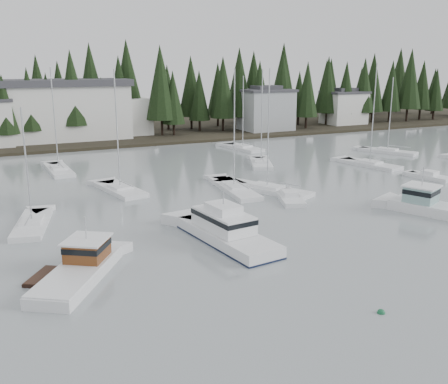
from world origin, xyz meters
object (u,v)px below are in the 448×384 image
(sailboat_7, at_px, (33,226))
(sailboat_11, at_px, (234,190))
(house_east_a, at_px, (266,109))
(lobster_boat_teal, at_px, (434,208))
(runabout_1, at_px, (289,199))
(runabout_2, at_px, (429,178))
(sailboat_13, at_px, (267,190))
(sailboat_10, at_px, (120,191))
(harbor_inn, at_px, (72,110))
(sailboat_3, at_px, (261,164))
(sailboat_0, at_px, (370,165))
(lobster_boat_brown, at_px, (79,271))
(cabin_cruiser_center, at_px, (226,233))
(house_east_b, at_px, (344,107))
(sailboat_8, at_px, (387,152))
(sailboat_4, at_px, (59,171))
(sailboat_5, at_px, (243,149))

(sailboat_7, distance_m, sailboat_11, 22.53)
(house_east_a, height_order, lobster_boat_teal, house_east_a)
(sailboat_7, bearing_deg, runabout_1, -81.60)
(runabout_2, bearing_deg, sailboat_13, 68.51)
(sailboat_10, height_order, runabout_2, sailboat_10)
(harbor_inn, bearing_deg, sailboat_3, -59.63)
(sailboat_11, bearing_deg, sailboat_0, -73.70)
(sailboat_7, distance_m, sailboat_10, 13.69)
(lobster_boat_brown, bearing_deg, sailboat_10, 12.70)
(cabin_cruiser_center, xyz_separation_m, sailboat_10, (-3.90, 19.91, -0.64))
(harbor_inn, distance_m, sailboat_10, 42.32)
(house_east_b, relative_size, sailboat_0, 0.64)
(house_east_b, distance_m, harbor_inn, 61.02)
(harbor_inn, height_order, lobster_boat_teal, harbor_inn)
(sailboat_8, bearing_deg, runabout_2, 126.52)
(lobster_boat_teal, bearing_deg, harbor_inn, -2.84)
(sailboat_10, relative_size, runabout_1, 2.07)
(sailboat_7, relative_size, runabout_1, 1.63)
(sailboat_8, distance_m, runabout_2, 18.95)
(sailboat_10, bearing_deg, sailboat_0, -101.95)
(sailboat_11, relative_size, runabout_2, 2.44)
(cabin_cruiser_center, height_order, sailboat_7, sailboat_7)
(house_east_b, xyz_separation_m, harbor_inn, (-60.96, 2.34, 1.37))
(sailboat_4, xyz_separation_m, runabout_2, (42.04, -24.33, 0.05))
(sailboat_8, relative_size, sailboat_13, 0.89)
(house_east_a, relative_size, sailboat_11, 0.75)
(sailboat_0, xyz_separation_m, sailboat_10, (-35.81, 0.38, -0.00))
(house_east_b, bearing_deg, lobster_boat_brown, -138.80)
(sailboat_7, bearing_deg, sailboat_13, -71.77)
(sailboat_8, bearing_deg, house_east_a, -16.45)
(sailboat_7, relative_size, sailboat_8, 0.88)
(sailboat_3, distance_m, runabout_1, 19.10)
(sailboat_0, height_order, sailboat_4, sailboat_0)
(sailboat_3, height_order, runabout_2, sailboat_3)
(sailboat_5, relative_size, runabout_1, 1.87)
(harbor_inn, bearing_deg, sailboat_0, -50.87)
(house_east_a, relative_size, sailboat_8, 0.84)
(lobster_boat_brown, distance_m, sailboat_3, 41.83)
(lobster_boat_brown, xyz_separation_m, sailboat_7, (-1.94, 13.00, -0.45))
(sailboat_3, distance_m, runabout_2, 22.53)
(sailboat_4, distance_m, sailboat_10, 15.13)
(sailboat_0, bearing_deg, house_east_b, -45.76)
(runabout_1, height_order, runabout_2, same)
(lobster_boat_brown, bearing_deg, sailboat_11, -16.55)
(lobster_boat_brown, relative_size, sailboat_13, 0.65)
(harbor_inn, height_order, sailboat_13, sailboat_13)
(harbor_inn, xyz_separation_m, sailboat_3, (20.64, -35.21, -5.69))
(sailboat_10, bearing_deg, lobster_boat_brown, 148.37)
(lobster_boat_teal, relative_size, sailboat_11, 0.68)
(sailboat_10, distance_m, runabout_2, 38.46)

